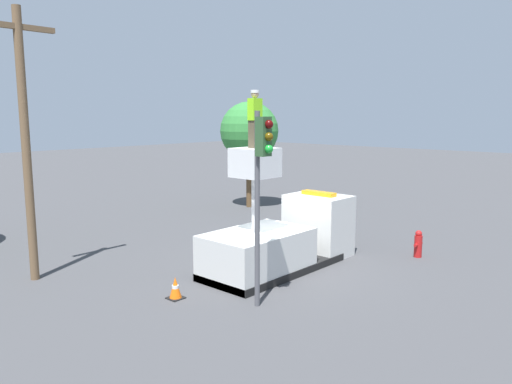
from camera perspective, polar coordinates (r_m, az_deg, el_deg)
ground_plane at (r=16.79m, az=2.00°, el=-8.89°), size 120.00×120.00×0.00m
bucket_truck at (r=16.85m, az=2.97°, el=-5.45°), size 5.91×2.24×4.10m
worker at (r=15.30m, az=-0.12°, el=8.34°), size 0.40×0.26×1.75m
traffic_light_pole at (r=12.83m, az=0.61°, el=2.48°), size 0.34×0.57×5.21m
fire_hydrant at (r=19.03m, az=18.05°, el=-5.68°), size 0.52×0.28×0.99m
traffic_cone_rear at (r=14.40m, az=-9.20°, el=-10.82°), size 0.43×0.43×0.62m
tree_left_bg at (r=27.51m, az=-0.76°, el=6.93°), size 3.20×3.20×5.82m
utility_pole at (r=16.58m, az=-24.87°, el=5.73°), size 2.20×0.26×8.24m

